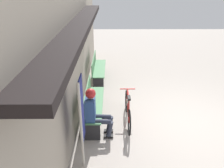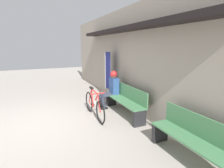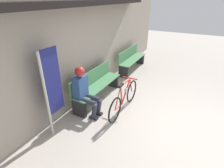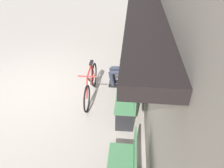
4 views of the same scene
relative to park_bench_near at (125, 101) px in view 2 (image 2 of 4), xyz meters
The scene contains 7 objects.
ground_plane 2.37m from the park_bench_near, 97.55° to the right, with size 24.00×24.00×0.00m, color #ADA399.
storefront_wall 1.35m from the park_bench_near, 127.15° to the left, with size 12.00×0.56×3.20m.
park_bench_near is the anchor object (origin of this frame).
bicycle 0.93m from the park_bench_near, 100.20° to the right, with size 1.62×0.40×0.84m.
person_seated 0.79m from the park_bench_near, behind, with size 0.34×0.63×1.22m.
park_bench_far 2.52m from the park_bench_near, ahead, with size 1.79×0.42×0.85m.
banner_pole 1.64m from the park_bench_near, behind, with size 0.45×0.05×1.80m.
Camera 2 is at (4.68, -0.10, 2.02)m, focal length 28.00 mm.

